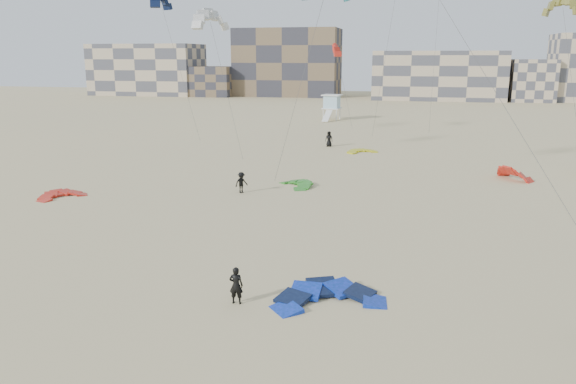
# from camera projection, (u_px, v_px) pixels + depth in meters

# --- Properties ---
(ground) EXTENTS (320.00, 320.00, 0.00)m
(ground) POSITION_uv_depth(u_px,v_px,m) (264.00, 332.00, 22.51)
(ground) COLOR tan
(ground) RESTS_ON ground
(kite_ground_blue) EXTENTS (6.28, 6.40, 1.89)m
(kite_ground_blue) POSITION_uv_depth(u_px,v_px,m) (328.00, 301.00, 25.30)
(kite_ground_blue) COLOR #1C32DB
(kite_ground_blue) RESTS_ON ground
(kite_ground_red) EXTENTS (4.89, 4.83, 1.46)m
(kite_ground_red) POSITION_uv_depth(u_px,v_px,m) (62.00, 197.00, 44.00)
(kite_ground_red) COLOR #E4420E
(kite_ground_red) RESTS_ON ground
(kite_ground_green) EXTENTS (4.86, 4.81, 1.38)m
(kite_ground_green) POSITION_uv_depth(u_px,v_px,m) (297.00, 186.00, 47.77)
(kite_ground_green) COLOR green
(kite_ground_green) RESTS_ON ground
(kite_ground_red_far) EXTENTS (5.06, 5.04, 3.59)m
(kite_ground_red_far) POSITION_uv_depth(u_px,v_px,m) (514.00, 179.00, 50.36)
(kite_ground_red_far) COLOR #E4420E
(kite_ground_red_far) RESTS_ON ground
(kite_ground_yellow) EXTENTS (4.60, 4.65, 0.70)m
(kite_ground_yellow) POSITION_uv_depth(u_px,v_px,m) (362.00, 152.00, 64.47)
(kite_ground_yellow) COLOR #D0CC11
(kite_ground_yellow) RESTS_ON ground
(kitesurfer_main) EXTENTS (0.65, 0.44, 1.72)m
(kitesurfer_main) POSITION_uv_depth(u_px,v_px,m) (236.00, 285.00, 24.92)
(kitesurfer_main) COLOR black
(kitesurfer_main) RESTS_ON ground
(kitesurfer_c) EXTENTS (1.21, 1.24, 1.70)m
(kitesurfer_c) POSITION_uv_depth(u_px,v_px,m) (241.00, 183.00, 45.19)
(kitesurfer_c) COLOR black
(kitesurfer_c) RESTS_ON ground
(kitesurfer_e) EXTENTS (0.98, 0.70, 1.87)m
(kitesurfer_e) POSITION_uv_depth(u_px,v_px,m) (329.00, 139.00, 68.42)
(kitesurfer_e) COLOR black
(kitesurfer_e) RESTS_ON ground
(kite_fly_grey) EXTENTS (6.74, 5.65, 14.64)m
(kite_fly_grey) POSITION_uv_depth(u_px,v_px,m) (210.00, 22.00, 55.20)
(kite_fly_grey) COLOR white
(kite_fly_grey) RESTS_ON ground
(kite_fly_olive) EXTENTS (5.12, 9.28, 15.52)m
(kite_fly_olive) POSITION_uv_depth(u_px,v_px,m) (563.00, 7.00, 52.08)
(kite_fly_olive) COLOR olive
(kite_fly_olive) RESTS_ON ground
(kite_fly_navy) EXTENTS (7.44, 4.59, 17.48)m
(kite_fly_navy) POSITION_uv_depth(u_px,v_px,m) (160.00, 2.00, 66.20)
(kite_fly_navy) COLOR #0B183B
(kite_fly_navy) RESTS_ON ground
(kite_fly_red) EXTENTS (4.37, 3.79, 11.73)m
(kite_fly_red) POSITION_uv_depth(u_px,v_px,m) (337.00, 51.00, 75.63)
(kite_fly_red) COLOR #E4420E
(kite_fly_red) RESTS_ON ground
(lifeguard_tower_far) EXTENTS (3.41, 6.10, 4.32)m
(lifeguard_tower_far) POSITION_uv_depth(u_px,v_px,m) (332.00, 107.00, 96.80)
(lifeguard_tower_far) COLOR white
(lifeguard_tower_far) RESTS_ON ground
(condo_west_a) EXTENTS (30.00, 15.00, 14.00)m
(condo_west_a) POSITION_uv_depth(u_px,v_px,m) (148.00, 70.00, 159.23)
(condo_west_a) COLOR #BFAB8C
(condo_west_a) RESTS_ON ground
(condo_west_b) EXTENTS (28.00, 14.00, 18.00)m
(condo_west_b) POSITION_uv_depth(u_px,v_px,m) (288.00, 63.00, 153.82)
(condo_west_b) COLOR brown
(condo_west_b) RESTS_ON ground
(condo_mid) EXTENTS (32.00, 16.00, 12.00)m
(condo_mid) POSITION_uv_depth(u_px,v_px,m) (438.00, 75.00, 142.00)
(condo_mid) COLOR #BFAB8C
(condo_mid) RESTS_ON ground
(condo_fill_left) EXTENTS (12.00, 10.00, 8.00)m
(condo_fill_left) POSITION_uv_depth(u_px,v_px,m) (212.00, 81.00, 153.68)
(condo_fill_left) COLOR brown
(condo_fill_left) RESTS_ON ground
(condo_fill_right) EXTENTS (10.00, 10.00, 10.00)m
(condo_fill_right) POSITION_uv_depth(u_px,v_px,m) (532.00, 81.00, 135.54)
(condo_fill_right) COLOR #BFAB8C
(condo_fill_right) RESTS_ON ground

